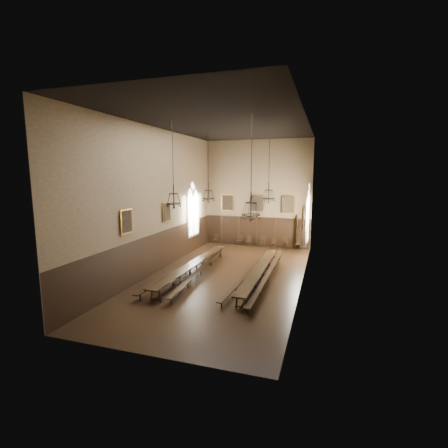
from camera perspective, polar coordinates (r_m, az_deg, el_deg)
The scene contains 33 objects.
floor at distance 19.90m, azimuth 0.26°, elevation -9.32°, with size 9.00×18.00×0.02m, color black.
ceiling at distance 19.12m, azimuth 0.28°, elevation 17.32°, with size 9.00×18.00×0.02m, color black.
wall_back at distance 27.69m, azimuth 5.88°, elevation 5.29°, with size 9.00×0.02×9.00m, color #816A4F.
wall_front at distance 10.79m, azimuth -14.21°, elevation -0.45°, with size 9.00×0.02×9.00m, color #816A4F.
wall_left at distance 20.78m, azimuth -11.72°, elevation 3.99°, with size 0.02×18.00×9.00m, color #816A4F.
wall_right at distance 18.16m, azimuth 14.00°, elevation 3.23°, with size 0.02×18.00×9.00m, color #816A4F.
wainscot_panelling at distance 19.54m, azimuth 0.26°, elevation -5.81°, with size 9.00×18.00×2.50m, color black, non-canonical shape.
table_left at distance 20.23m, azimuth -5.40°, elevation -7.87°, with size 0.88×9.96×0.78m.
table_right at distance 19.33m, azimuth 6.25°, elevation -8.74°, with size 0.72×9.57×0.75m.
bench_left_outer at distance 20.53m, azimuth -6.73°, elevation -7.92°, with size 0.98×10.25×0.46m.
bench_left_inner at distance 20.17m, azimuth -4.07°, elevation -8.19°, with size 0.99×10.16×0.46m.
bench_right_inner at distance 19.28m, azimuth 4.19°, elevation -9.09°, with size 0.76×9.27×0.42m.
bench_right_outer at distance 19.31m, azimuth 7.73°, elevation -8.99°, with size 0.36×10.63×0.48m.
chair_0 at distance 28.81m, azimuth -1.48°, elevation -3.03°, with size 0.41×0.41×0.88m.
chair_2 at distance 28.17m, azimuth 2.68°, elevation -3.28°, with size 0.44×0.44×0.93m.
chair_3 at distance 27.90m, azimuth 4.30°, elevation -3.43°, with size 0.50×0.50×0.92m.
chair_4 at distance 27.72m, azimuth 6.78°, elevation -3.50°, with size 0.44×0.44×0.98m.
chair_5 at distance 27.56m, azimuth 8.63°, elevation -3.67°, with size 0.48×0.48×0.89m.
chair_6 at distance 27.49m, azimuth 10.56°, elevation -3.69°, with size 0.44×0.44×0.98m.
chair_7 at distance 27.37m, azimuth 12.81°, elevation -3.80°, with size 0.58×0.58×1.02m.
chandelier_back_left at distance 21.74m, azimuth -2.76°, elevation 5.25°, with size 0.87×0.87×4.62m.
chandelier_back_right at distance 21.35m, azimuth 7.84°, elevation 5.24°, with size 0.86×0.86×4.57m.
chandelier_front_left at distance 17.92m, azimuth -8.83°, elevation 4.54°, with size 0.84×0.84×4.57m.
chandelier_front_right at distance 15.88m, azimuth 4.74°, elevation 2.69°, with size 0.93×0.93×4.97m.
portrait_back_0 at distance 28.27m, azimuth 0.63°, elevation 3.78°, with size 1.10×0.12×1.40m.
portrait_back_1 at distance 27.62m, azimuth 5.80°, elevation 3.62°, with size 1.10×0.12×1.40m.
portrait_back_2 at distance 27.21m, azimuth 11.17°, elevation 3.42°, with size 1.10×0.12×1.40m.
portrait_left_0 at distance 21.67m, azimuth -10.06°, elevation 2.10°, with size 0.12×1.00×1.30m.
portrait_left_1 at distance 17.85m, azimuth -16.77°, elevation 0.44°, with size 0.12×1.00×1.30m.
portrait_right_0 at distance 19.25m, azimuth 13.72°, elevation 1.15°, with size 0.12×1.00×1.30m.
portrait_right_1 at distance 14.81m, azimuth 12.47°, elevation -1.06°, with size 0.12×1.00×1.30m.
window_right at distance 23.74m, azimuth 14.60°, elevation 1.80°, with size 0.20×2.20×4.60m, color white, non-canonical shape.
window_left at distance 25.77m, azimuth -5.49°, elevation 2.58°, with size 0.20×2.20×4.60m, color white, non-canonical shape.
Camera 1 is at (5.66, -18.04, 6.19)m, focal length 26.00 mm.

